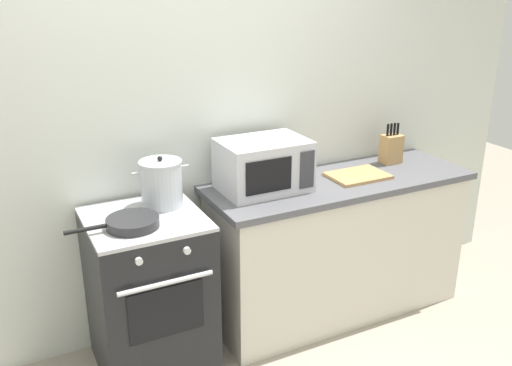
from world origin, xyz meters
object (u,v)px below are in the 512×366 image
object	(u,v)px
stove	(150,294)
stock_pot	(161,183)
frying_pan	(132,223)
cutting_board	(358,176)
microwave	(263,165)
knife_block	(391,148)

from	to	relation	value
stove	stock_pot	size ratio (longest dim) A/B	2.92
stock_pot	frying_pan	xyz separation A→B (m)	(-0.23, -0.20, -0.10)
stock_pot	frying_pan	world-z (taller)	stock_pot
stove	stock_pot	world-z (taller)	stock_pot
cutting_board	stove	bearing A→B (deg)	-179.95
microwave	stock_pot	bearing A→B (deg)	177.01
stock_pot	knife_block	distance (m)	1.60
frying_pan	knife_block	distance (m)	1.84
stove	cutting_board	world-z (taller)	cutting_board
stove	microwave	size ratio (longest dim) A/B	1.84
stove	knife_block	world-z (taller)	knife_block
stock_pot	microwave	xyz separation A→B (m)	(0.60, -0.03, 0.02)
frying_pan	microwave	xyz separation A→B (m)	(0.83, 0.17, 0.12)
microwave	cutting_board	xyz separation A→B (m)	(0.63, -0.08, -0.14)
stove	microwave	xyz separation A→B (m)	(0.74, 0.08, 0.61)
frying_pan	stock_pot	bearing A→B (deg)	42.06
microwave	knife_block	size ratio (longest dim) A/B	1.84
stock_pot	microwave	size ratio (longest dim) A/B	0.63
stove	frying_pan	bearing A→B (deg)	-133.38
stove	microwave	bearing A→B (deg)	6.09
microwave	knife_block	world-z (taller)	microwave
stock_pot	cutting_board	xyz separation A→B (m)	(1.23, -0.11, -0.12)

